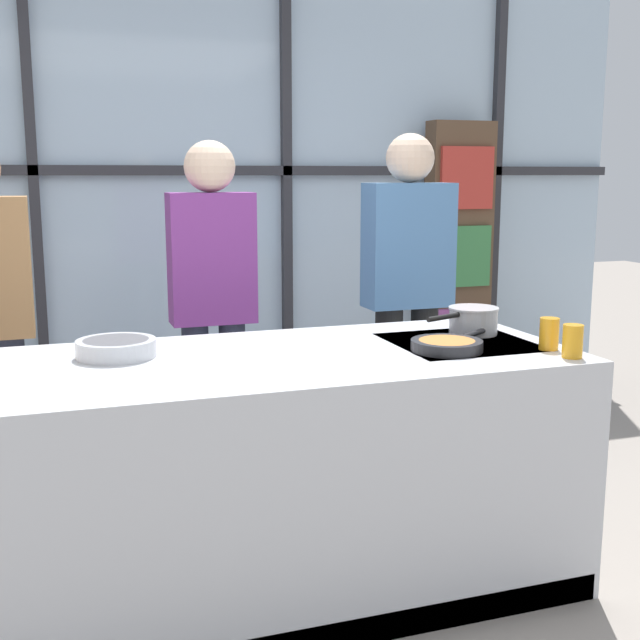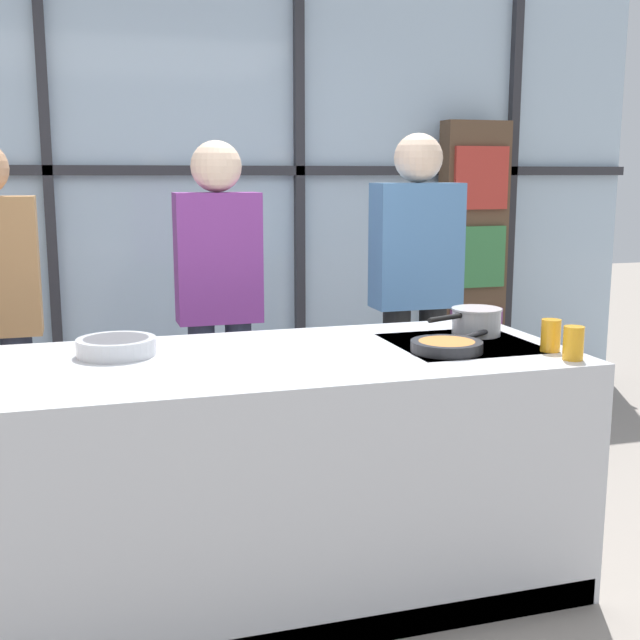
% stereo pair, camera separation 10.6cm
% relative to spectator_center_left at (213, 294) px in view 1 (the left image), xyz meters
% --- Properties ---
extents(ground_plane, '(18.00, 18.00, 0.00)m').
position_rel_spectator_center_left_xyz_m(ground_plane, '(0.00, -0.97, -0.97)').
color(ground_plane, gray).
extents(back_window_wall, '(6.40, 0.10, 2.80)m').
position_rel_spectator_center_left_xyz_m(back_window_wall, '(0.00, 1.41, 0.44)').
color(back_window_wall, silver).
rests_on(back_window_wall, ground_plane).
extents(bookshelf, '(0.46, 0.19, 1.87)m').
position_rel_spectator_center_left_xyz_m(bookshelf, '(1.95, 1.23, -0.03)').
color(bookshelf, brown).
rests_on(bookshelf, ground_plane).
extents(demo_island, '(2.21, 0.93, 0.88)m').
position_rel_spectator_center_left_xyz_m(demo_island, '(0.00, -0.97, -0.53)').
color(demo_island, silver).
rests_on(demo_island, ground_plane).
extents(spectator_center_left, '(0.39, 0.23, 1.67)m').
position_rel_spectator_center_left_xyz_m(spectator_center_left, '(0.00, 0.00, 0.00)').
color(spectator_center_left, '#232838').
rests_on(spectator_center_left, ground_plane).
extents(spectator_center_right, '(0.44, 0.24, 1.72)m').
position_rel_spectator_center_left_xyz_m(spectator_center_right, '(1.00, 0.00, 0.01)').
color(spectator_center_right, black).
rests_on(spectator_center_right, ground_plane).
extents(frying_pan, '(0.42, 0.33, 0.04)m').
position_rel_spectator_center_left_xyz_m(frying_pan, '(0.65, -1.09, -0.06)').
color(frying_pan, '#232326').
rests_on(frying_pan, demo_island).
extents(saucepan, '(0.35, 0.21, 0.11)m').
position_rel_spectator_center_left_xyz_m(saucepan, '(0.89, -0.85, -0.03)').
color(saucepan, silver).
rests_on(saucepan, demo_island).
extents(white_plate, '(0.26, 0.26, 0.01)m').
position_rel_spectator_center_left_xyz_m(white_plate, '(-0.50, -0.63, -0.08)').
color(white_plate, white).
rests_on(white_plate, demo_island).
extents(mixing_bowl, '(0.28, 0.28, 0.06)m').
position_rel_spectator_center_left_xyz_m(mixing_bowl, '(-0.51, -0.81, -0.05)').
color(mixing_bowl, silver).
rests_on(mixing_bowl, demo_island).
extents(juice_glass_near, '(0.07, 0.07, 0.12)m').
position_rel_spectator_center_left_xyz_m(juice_glass_near, '(1.01, -1.34, -0.03)').
color(juice_glass_near, orange).
rests_on(juice_glass_near, demo_island).
extents(juice_glass_far, '(0.07, 0.07, 0.12)m').
position_rel_spectator_center_left_xyz_m(juice_glass_far, '(1.01, -1.20, -0.03)').
color(juice_glass_far, orange).
rests_on(juice_glass_far, demo_island).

